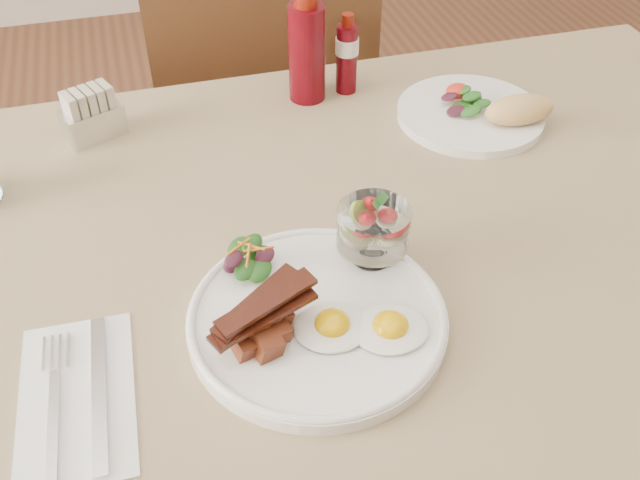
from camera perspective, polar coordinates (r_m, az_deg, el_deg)
The scene contains 12 objects.
table at distance 0.94m, azimuth 3.26°, elevation -3.90°, with size 1.33×0.88×0.75m.
chair_far at distance 1.53m, azimuth -4.78°, elevation 9.66°, with size 0.42×0.42×0.93m.
main_plate at distance 0.77m, azimuth -0.23°, elevation -6.35°, with size 0.28×0.28×0.02m, color white.
fried_eggs at distance 0.75m, azimuth 3.32°, elevation -6.89°, with size 0.16×0.11×0.02m.
bacon_potato_pile at distance 0.73m, azimuth -4.60°, elevation -6.44°, with size 0.12×0.08×0.05m.
side_salad at distance 0.81m, azimuth -5.66°, elevation -1.61°, with size 0.07×0.06×0.04m.
fruit_cup at distance 0.80m, azimuth 4.28°, elevation 0.99°, with size 0.08×0.08×0.08m.
second_plate at distance 1.11m, azimuth 12.81°, elevation 9.98°, with size 0.22×0.22×0.06m.
ketchup_bottle at distance 1.12m, azimuth -1.06°, elevation 14.86°, with size 0.06×0.06×0.17m.
hot_sauce_bottle at distance 1.14m, azimuth 2.16°, elevation 14.59°, with size 0.05×0.05×0.13m.
sugar_caddy at distance 1.09m, azimuth -17.78°, elevation 9.41°, with size 0.09×0.07×0.08m.
napkin_cutlery at distance 0.75m, azimuth -18.78°, elevation -11.82°, with size 0.12×0.21×0.01m.
Camera 1 is at (-0.23, -0.62, 1.33)m, focal length 40.00 mm.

